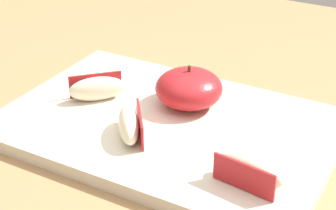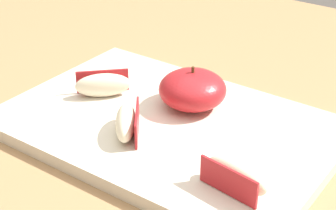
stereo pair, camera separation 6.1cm
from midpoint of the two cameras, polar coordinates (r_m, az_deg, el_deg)
name	(u,v)px [view 2 (the right image)]	position (r m, az deg, el deg)	size (l,w,h in m)	color
dining_table	(233,184)	(0.73, 9.19, -8.20)	(1.26, 0.87, 0.75)	#9E754C
cutting_board	(168,126)	(0.62, 2.80, -2.32)	(0.37, 0.25, 0.02)	beige
apple_half_skin_up	(192,89)	(0.64, 5.28, 1.55)	(0.08, 0.08, 0.05)	#B21E23
apple_wedge_right	(103,85)	(0.66, -4.16, 2.04)	(0.06, 0.06, 0.03)	beige
apple_wedge_middle	(127,122)	(0.58, -1.34, -1.87)	(0.06, 0.07, 0.03)	beige
apple_wedge_left	(236,176)	(0.51, 10.42, -7.35)	(0.07, 0.03, 0.03)	beige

